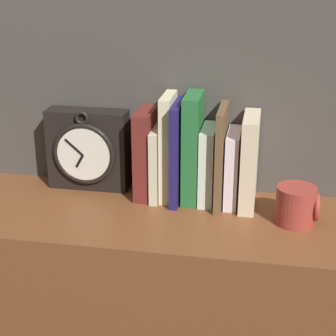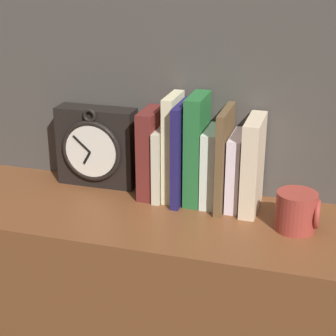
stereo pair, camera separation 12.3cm
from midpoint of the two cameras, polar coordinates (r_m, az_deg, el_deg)
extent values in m
cube|color=#47423D|center=(1.34, -1.14, 14.23)|extent=(6.00, 0.05, 2.60)
cube|color=black|center=(1.41, -10.55, 1.85)|extent=(0.20, 0.06, 0.20)
torus|color=black|center=(1.38, -11.08, 1.34)|extent=(0.16, 0.01, 0.16)
cylinder|color=white|center=(1.38, -11.12, 1.30)|extent=(0.13, 0.01, 0.13)
cube|color=black|center=(1.38, -11.49, 0.65)|extent=(0.02, 0.00, 0.03)
cube|color=black|center=(1.37, -12.08, 2.04)|extent=(0.05, 0.00, 0.04)
torus|color=black|center=(1.35, -11.35, 4.96)|extent=(0.03, 0.01, 0.03)
cube|color=maroon|center=(1.34, -4.90, 1.41)|extent=(0.04, 0.11, 0.21)
cube|color=beige|center=(1.34, -3.70, 0.48)|extent=(0.02, 0.12, 0.17)
cube|color=beige|center=(1.32, -2.65, 2.07)|extent=(0.03, 0.11, 0.25)
cube|color=navy|center=(1.31, -1.68, 1.55)|extent=(0.02, 0.13, 0.24)
cube|color=#266C33|center=(1.31, -0.16, 1.97)|extent=(0.04, 0.11, 0.26)
cube|color=silver|center=(1.31, 1.45, 0.31)|extent=(0.03, 0.12, 0.18)
cube|color=brown|center=(1.29, 2.72, 1.12)|extent=(0.02, 0.14, 0.23)
cube|color=white|center=(1.31, 3.93, -0.03)|extent=(0.03, 0.12, 0.17)
cube|color=beige|center=(1.29, 5.60, 0.61)|extent=(0.04, 0.14, 0.22)
cylinder|color=#9E382D|center=(1.24, 10.11, -3.81)|extent=(0.09, 0.09, 0.08)
torus|color=#9E382D|center=(1.24, 12.12, -3.94)|extent=(0.01, 0.06, 0.06)
camera|label=1|loc=(0.06, -92.86, -1.13)|focal=60.00mm
camera|label=2|loc=(0.06, 87.14, 1.13)|focal=60.00mm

